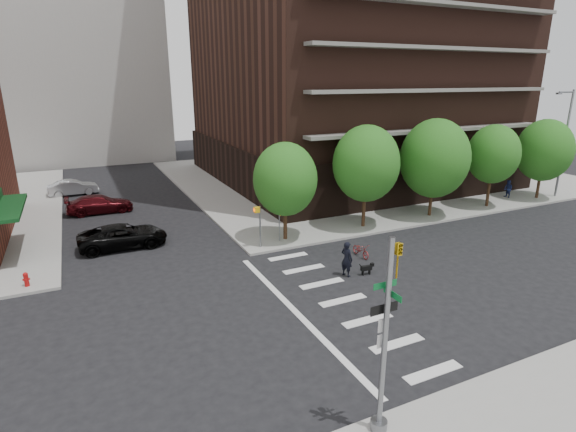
{
  "coord_description": "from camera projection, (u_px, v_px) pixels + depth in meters",
  "views": [
    {
      "loc": [
        -7.55,
        -16.07,
        10.03
      ],
      "look_at": [
        3.0,
        6.0,
        2.5
      ],
      "focal_mm": 28.0,
      "sensor_mm": 36.0,
      "label": 1
    }
  ],
  "objects": [
    {
      "name": "ground",
      "position": [
        285.0,
        314.0,
        19.92
      ],
      "size": [
        120.0,
        120.0,
        0.0
      ],
      "primitive_type": "plane",
      "color": "black",
      "rests_on": "ground"
    },
    {
      "name": "sidewalk_ne",
      "position": [
        364.0,
        174.0,
        48.61
      ],
      "size": [
        39.0,
        33.0,
        0.15
      ],
      "primitive_type": "cube",
      "color": "gray",
      "rests_on": "ground"
    },
    {
      "name": "crosswalk",
      "position": [
        328.0,
        304.0,
        20.83
      ],
      "size": [
        3.85,
        13.0,
        0.01
      ],
      "color": "silver",
      "rests_on": "ground"
    },
    {
      "name": "tree_a",
      "position": [
        285.0,
        179.0,
        27.71
      ],
      "size": [
        4.0,
        4.0,
        5.9
      ],
      "color": "#301E11",
      "rests_on": "sidewalk_ne"
    },
    {
      "name": "tree_b",
      "position": [
        366.0,
        164.0,
        30.04
      ],
      "size": [
        4.5,
        4.5,
        6.65
      ],
      "color": "#301E11",
      "rests_on": "sidewalk_ne"
    },
    {
      "name": "tree_c",
      "position": [
        435.0,
        159.0,
        32.54
      ],
      "size": [
        5.0,
        5.0,
        6.8
      ],
      "color": "#301E11",
      "rests_on": "sidewalk_ne"
    },
    {
      "name": "tree_d",
      "position": [
        493.0,
        154.0,
        35.04
      ],
      "size": [
        4.0,
        4.0,
        6.2
      ],
      "color": "#301E11",
      "rests_on": "sidewalk_ne"
    },
    {
      "name": "tree_e",
      "position": [
        544.0,
        150.0,
        37.54
      ],
      "size": [
        4.5,
        4.5,
        6.35
      ],
      "color": "#301E11",
      "rests_on": "sidewalk_ne"
    },
    {
      "name": "traffic_signal",
      "position": [
        385.0,
        354.0,
        12.47
      ],
      "size": [
        0.9,
        0.75,
        6.0
      ],
      "color": "slate",
      "rests_on": "sidewalk_s"
    },
    {
      "name": "pedestrian_signal",
      "position": [
        264.0,
        219.0,
        27.16
      ],
      "size": [
        2.18,
        0.67,
        2.6
      ],
      "color": "slate",
      "rests_on": "sidewalk_ne"
    },
    {
      "name": "fire_hydrant",
      "position": [
        26.0,
        279.0,
        22.16
      ],
      "size": [
        0.24,
        0.24,
        0.73
      ],
      "color": "#A50C0C",
      "rests_on": "sidewalk_nw"
    },
    {
      "name": "streetlamp",
      "position": [
        564.0,
        137.0,
        37.73
      ],
      "size": [
        2.14,
        0.22,
        9.0
      ],
      "color": "slate",
      "rests_on": "sidewalk_ne"
    },
    {
      "name": "parked_car_black",
      "position": [
        123.0,
        236.0,
        27.59
      ],
      "size": [
        2.46,
        5.25,
        1.45
      ],
      "primitive_type": "imported",
      "rotation": [
        0.0,
        0.0,
        1.56
      ],
      "color": "black",
      "rests_on": "ground"
    },
    {
      "name": "parked_car_maroon",
      "position": [
        100.0,
        204.0,
        34.71
      ],
      "size": [
        2.01,
        4.87,
        1.41
      ],
      "primitive_type": "imported",
      "rotation": [
        0.0,
        0.0,
        1.56
      ],
      "color": "#3F090E",
      "rests_on": "ground"
    },
    {
      "name": "parked_car_silver",
      "position": [
        73.0,
        188.0,
        40.0
      ],
      "size": [
        1.75,
        4.26,
        1.37
      ],
      "primitive_type": "imported",
      "rotation": [
        0.0,
        0.0,
        1.64
      ],
      "color": "#AAAEB2",
      "rests_on": "ground"
    },
    {
      "name": "scooter",
      "position": [
        361.0,
        250.0,
        26.24
      ],
      "size": [
        0.55,
        1.55,
        0.81
      ],
      "primitive_type": "imported",
      "rotation": [
        0.0,
        0.0,
        0.0
      ],
      "color": "maroon",
      "rests_on": "ground"
    },
    {
      "name": "dog_walker",
      "position": [
        347.0,
        259.0,
        23.52
      ],
      "size": [
        0.81,
        0.66,
        1.91
      ],
      "primitive_type": "imported",
      "rotation": [
        0.0,
        0.0,
        1.91
      ],
      "color": "black",
      "rests_on": "ground"
    },
    {
      "name": "dog",
      "position": [
        367.0,
        268.0,
        23.82
      ],
      "size": [
        0.74,
        0.28,
        0.62
      ],
      "rotation": [
        0.0,
        0.0,
        -0.13
      ],
      "color": "black",
      "rests_on": "ground"
    },
    {
      "name": "pedestrian_far",
      "position": [
        508.0,
        189.0,
        38.54
      ],
      "size": [
        0.81,
        0.66,
        1.53
      ],
      "primitive_type": "imported",
      "rotation": [
        0.0,
        0.0,
        -1.69
      ],
      "color": "navy",
      "rests_on": "sidewalk_ne"
    }
  ]
}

